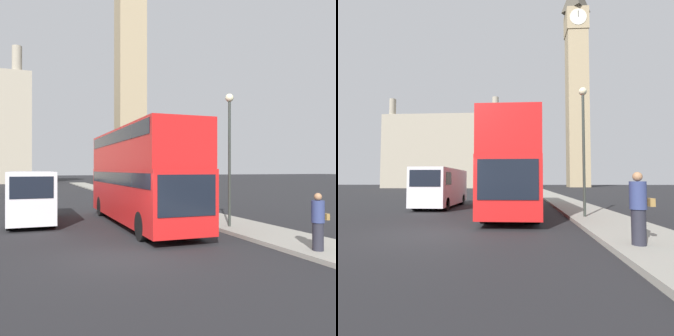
{
  "view_description": "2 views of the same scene",
  "coord_description": "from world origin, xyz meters",
  "views": [
    {
      "loc": [
        -2.68,
        -10.98,
        2.65
      ],
      "look_at": [
        3.8,
        5.95,
        2.7
      ],
      "focal_mm": 40.0,
      "sensor_mm": 36.0,
      "label": 1
    },
    {
      "loc": [
        2.87,
        -8.5,
        1.67
      ],
      "look_at": [
        1.67,
        12.28,
        2.78
      ],
      "focal_mm": 28.0,
      "sensor_mm": 36.0,
      "label": 2
    }
  ],
  "objects": [
    {
      "name": "ground_plane",
      "position": [
        0.0,
        0.0,
        0.0
      ],
      "size": [
        300.0,
        300.0,
        0.0
      ],
      "primitive_type": "plane",
      "color": "black"
    },
    {
      "name": "white_van",
      "position": [
        -2.41,
        8.58,
        1.36
      ],
      "size": [
        2.08,
        6.18,
        2.52
      ],
      "color": "silver",
      "rests_on": "ground_plane"
    },
    {
      "name": "sidewalk_strip",
      "position": [
        6.33,
        0.0,
        0.07
      ],
      "size": [
        2.66,
        120.0,
        0.15
      ],
      "color": "gray",
      "rests_on": "ground_plane"
    },
    {
      "name": "street_lamp",
      "position": [
        5.67,
        3.3,
        3.95
      ],
      "size": [
        0.36,
        0.36,
        5.79
      ],
      "color": "#2D332D",
      "rests_on": "sidewalk_strip"
    },
    {
      "name": "red_double_decker_bus",
      "position": [
        2.41,
        6.18,
        2.5
      ],
      "size": [
        2.45,
        11.37,
        4.49
      ],
      "color": "red",
      "rests_on": "ground_plane"
    },
    {
      "name": "clock_tower",
      "position": [
        21.55,
        78.39,
        36.65
      ],
      "size": [
        7.13,
        7.3,
        71.58
      ],
      "color": "tan",
      "rests_on": "ground_plane"
    },
    {
      "name": "building_block_distant",
      "position": [
        -18.47,
        67.68,
        10.2
      ],
      "size": [
        33.9,
        14.43,
        24.81
      ],
      "color": "#9E937F",
      "rests_on": "ground_plane"
    },
    {
      "name": "pedestrian",
      "position": [
        5.72,
        -1.93,
        1.03
      ],
      "size": [
        0.55,
        0.39,
        1.77
      ],
      "color": "#23232D",
      "rests_on": "sidewalk_strip"
    },
    {
      "name": "parked_sedan",
      "position": [
        -2.3,
        30.78,
        0.71
      ],
      "size": [
        1.7,
        4.77,
        1.57
      ],
      "color": "navy",
      "rests_on": "ground_plane"
    }
  ]
}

